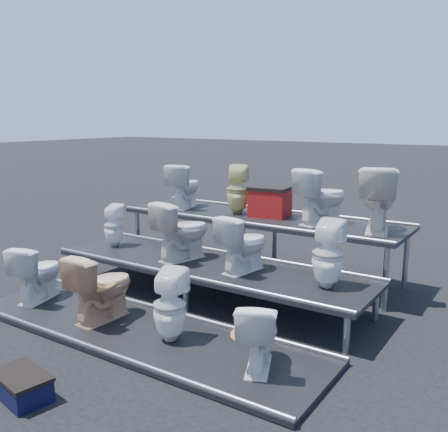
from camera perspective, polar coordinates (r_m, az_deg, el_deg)
The scene contains 18 objects.
ground at distance 6.46m, azimuth -1.71°, elevation -9.44°, with size 80.00×80.00×0.00m, color black.
tier_front at distance 5.52m, azimuth -9.70°, elevation -12.99°, with size 4.20×1.20×0.06m, color black.
tier_mid at distance 6.39m, azimuth -1.73°, elevation -7.51°, with size 4.20×1.20×0.46m, color black.
tier_back at distance 7.39m, azimuth 4.08°, elevation -3.32°, with size 4.20×1.20×0.86m, color black.
toilet_0 at distance 6.58m, azimuth -20.53°, elevation -6.01°, with size 0.39×0.69×0.70m, color white.
toilet_1 at distance 5.73m, azimuth -13.81°, elevation -7.80°, with size 0.43×0.75×0.77m, color #DCAD7F.
toilet_2 at distance 5.10m, azimuth -6.22°, elevation -10.11°, with size 0.33×0.34×0.74m, color white.
toilet_3 at distance 4.58m, azimuth 3.93°, elevation -13.26°, with size 0.36×0.63×0.64m, color white.
toilet_4 at distance 7.30m, azimuth -12.48°, elevation -1.06°, with size 0.27×0.28×0.61m, color white.
toilet_5 at distance 6.46m, azimuth -4.83°, elevation -1.65°, with size 0.43×0.76×0.77m, color silver.
toilet_6 at distance 5.96m, azimuth 2.22°, elevation -3.12°, with size 0.39×0.68×0.69m, color white.
toilet_7 at distance 5.50m, azimuth 11.78°, elevation -4.28°, with size 0.34×0.34×0.75m, color white.
toilet_8 at distance 7.99m, azimuth -4.52°, elevation 3.47°, with size 0.39×0.68×0.70m, color white.
toilet_9 at distance 7.42m, azimuth 1.56°, elevation 3.04°, with size 0.33×0.34×0.73m, color #D4D187.
toilet_10 at distance 6.82m, azimuth 11.10°, elevation 2.23°, with size 0.42×0.74×0.76m, color white.
toilet_11 at distance 6.57m, azimuth 17.19°, elevation 1.92°, with size 0.46×0.81×0.83m, color silver.
red_crate at distance 7.29m, azimuth 5.27°, elevation 1.47°, with size 0.53×0.43×0.39m, color maroon.
step_stool at distance 4.65m, azimuth -22.10°, elevation -17.68°, with size 0.52×0.31×0.19m, color black.
Camera 1 is at (3.49, -4.94, 2.28)m, focal length 40.00 mm.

